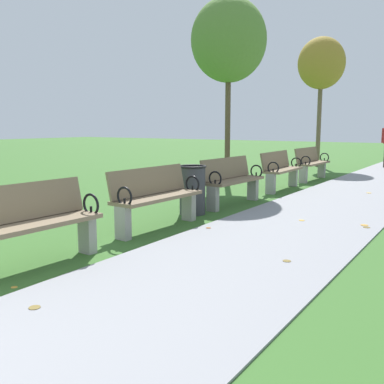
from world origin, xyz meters
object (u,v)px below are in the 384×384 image
Objects in this scene: park_bench_2 at (28,224)px; park_bench_6 at (311,163)px; park_bench_4 at (232,180)px; trash_bin at (192,190)px; tree_2 at (229,41)px; park_bench_5 at (281,169)px; tree_3 at (321,64)px; park_bench_3 at (156,196)px.

park_bench_2 is 1.01× the size of park_bench_6.
park_bench_4 is 1.15m from trash_bin.
tree_2 is at bearing 120.76° from park_bench_4.
park_bench_2 is 4.51m from park_bench_4.
park_bench_6 is at bearing 90.00° from park_bench_4.
park_bench_5 is 1.00× the size of park_bench_6.
park_bench_2 is 6.91m from park_bench_5.
park_bench_2 is 0.35× the size of tree_3.
tree_2 is at bearing 171.77° from park_bench_5.
park_bench_5 is (-0.00, 6.91, 0.00)m from park_bench_2.
park_bench_5 is 0.35× the size of tree_2.
trash_bin is at bearing -84.15° from tree_3.
tree_2 is 5.13m from trash_bin.
park_bench_6 is (-0.00, 2.20, 0.00)m from park_bench_5.
park_bench_5 is at bearing -79.66° from tree_3.
park_bench_4 is 1.01× the size of park_bench_6.
trash_bin is at bearing -91.47° from park_bench_6.
park_bench_2 is 13.73m from tree_3.
trash_bin is at bearing -69.40° from tree_2.
park_bench_5 is at bearing 90.00° from park_bench_4.
park_bench_4 and park_bench_6 have the same top height.
tree_2 reaches higher than tree_3.
tree_3 is at bearing 95.01° from park_bench_2.
park_bench_6 is 0.35× the size of tree_3.
trash_bin is (-0.15, -5.75, -0.06)m from park_bench_6.
park_bench_3 is 0.35× the size of tree_2.
park_bench_2 is at bearing -90.00° from park_bench_4.
tree_2 is at bearing -93.71° from tree_3.
park_bench_2 is 7.94m from tree_2.
trash_bin is at bearing 97.04° from park_bench_3.
park_bench_2 is at bearing -90.00° from park_bench_6.
park_bench_4 is 1.93× the size of trash_bin.
park_bench_6 is (-0.00, 9.11, 0.00)m from park_bench_2.
park_bench_2 is 1.01× the size of park_bench_5.
park_bench_3 is at bearing -90.00° from park_bench_4.
trash_bin is (1.02, -9.93, -3.26)m from tree_3.
tree_2 is at bearing -128.39° from park_bench_6.
park_bench_5 is at bearing 90.00° from park_bench_3.
tree_3 is 10.51m from trash_bin.
park_bench_3 is 1.93× the size of trash_bin.
park_bench_4 is 1.00× the size of park_bench_5.
park_bench_5 is at bearing 90.00° from park_bench_2.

